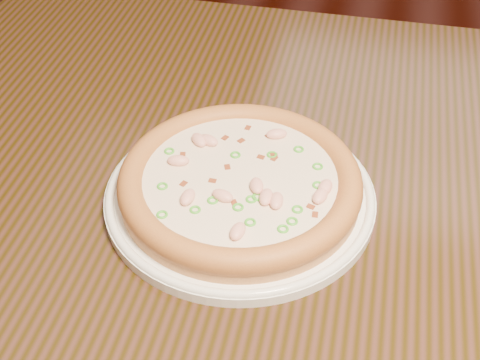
# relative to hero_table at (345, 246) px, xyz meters

# --- Properties ---
(ground) EXTENTS (9.00, 9.00, 0.00)m
(ground) POSITION_rel_hero_table_xyz_m (0.33, 0.65, -0.65)
(ground) COLOR black
(hero_table) EXTENTS (1.20, 0.80, 0.75)m
(hero_table) POSITION_rel_hero_table_xyz_m (0.00, 0.00, 0.00)
(hero_table) COLOR black
(hero_table) RESTS_ON ground
(plate) EXTENTS (0.29, 0.29, 0.02)m
(plate) POSITION_rel_hero_table_xyz_m (-0.12, -0.05, 0.11)
(plate) COLOR white
(plate) RESTS_ON hero_table
(pizza) EXTENTS (0.26, 0.26, 0.03)m
(pizza) POSITION_rel_hero_table_xyz_m (-0.12, -0.05, 0.13)
(pizza) COLOR tan
(pizza) RESTS_ON plate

